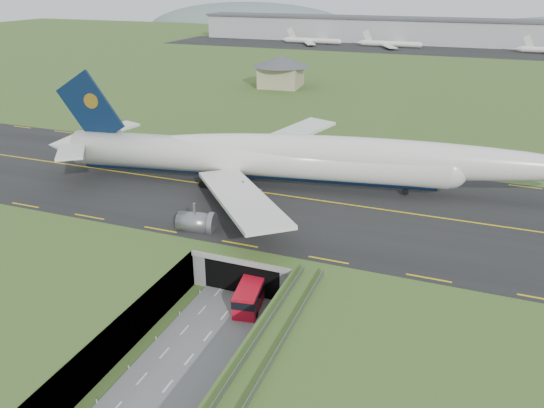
% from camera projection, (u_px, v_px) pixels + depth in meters
% --- Properties ---
extents(ground, '(900.00, 900.00, 0.00)m').
position_uv_depth(ground, '(218.00, 324.00, 72.23)').
color(ground, '#426327').
rests_on(ground, ground).
extents(airfield_deck, '(800.00, 800.00, 6.00)m').
position_uv_depth(airfield_deck, '(217.00, 306.00, 71.05)').
color(airfield_deck, gray).
rests_on(airfield_deck, ground).
extents(trench_road, '(12.00, 75.00, 0.20)m').
position_uv_depth(trench_road, '(191.00, 358.00, 65.75)').
color(trench_road, slate).
rests_on(trench_road, ground).
extents(taxiway, '(800.00, 44.00, 0.18)m').
position_uv_depth(taxiway, '(296.00, 197.00, 98.19)').
color(taxiway, black).
rests_on(taxiway, airfield_deck).
extents(tunnel_portal, '(17.00, 22.30, 6.00)m').
position_uv_depth(tunnel_portal, '(263.00, 249.00, 85.28)').
color(tunnel_portal, gray).
rests_on(tunnel_portal, ground).
extents(jumbo_jet, '(106.04, 65.43, 21.94)m').
position_uv_depth(jumbo_jet, '(292.00, 158.00, 100.87)').
color(jumbo_jet, silver).
rests_on(jumbo_jet, ground).
extents(shuttle_tram, '(4.66, 9.16, 3.53)m').
position_uv_depth(shuttle_tram, '(250.00, 294.00, 75.67)').
color(shuttle_tram, red).
rests_on(shuttle_tram, ground).
extents(service_building, '(22.87, 22.87, 11.53)m').
position_uv_depth(service_building, '(281.00, 69.00, 196.27)').
color(service_building, tan).
rests_on(service_building, ground).
extents(cargo_terminal, '(320.00, 67.00, 15.60)m').
position_uv_depth(cargo_terminal, '(435.00, 31.00, 323.99)').
color(cargo_terminal, '#B2B2B2').
rests_on(cargo_terminal, ground).
extents(distant_hills, '(700.00, 91.00, 60.00)m').
position_uv_depth(distant_hills, '(531.00, 44.00, 421.92)').
color(distant_hills, slate).
rests_on(distant_hills, ground).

